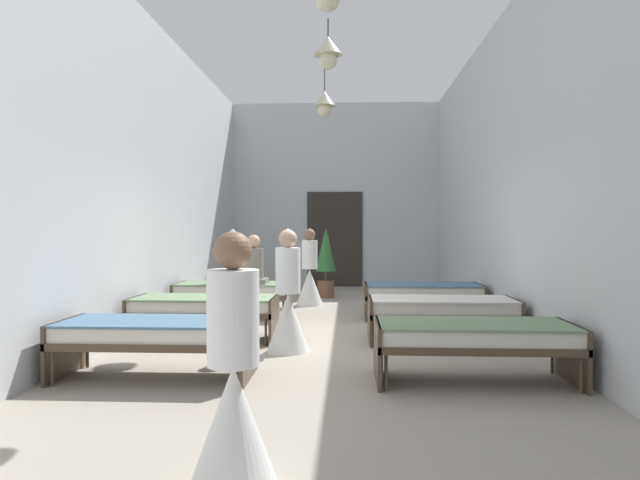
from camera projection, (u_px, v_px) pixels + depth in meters
ground_plane at (322, 345)px, 7.44m from camera, size 5.82×14.56×0.10m
room_shell at (326, 172)px, 8.60m from camera, size 5.62×14.16×4.66m
bed_left_row_0 at (156, 334)px, 5.61m from camera, size 1.90×0.84×0.57m
bed_right_row_0 at (474, 337)px, 5.46m from camera, size 1.90×0.84×0.57m
bed_left_row_1 at (205, 307)px, 7.51m from camera, size 1.90×0.84×0.57m
bed_right_row_1 at (442, 309)px, 7.35m from camera, size 1.90×0.84×0.57m
bed_left_row_2 at (234, 291)px, 9.41m from camera, size 1.90×0.84×0.57m
bed_right_row_2 at (423, 292)px, 9.25m from camera, size 1.90×0.84×0.57m
nurse_near_aisle at (233, 395)px, 3.25m from camera, size 0.52×0.52×1.49m
nurse_mid_aisle at (310, 278)px, 10.89m from camera, size 0.52×0.52×1.49m
nurse_far_aisle at (288, 308)px, 6.80m from camera, size 0.52×0.52×1.49m
patient_seated_primary at (254, 265)px, 9.31m from camera, size 0.44×0.44×0.80m
potted_plant at (326, 257)px, 12.06m from camera, size 0.44×0.44×1.50m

